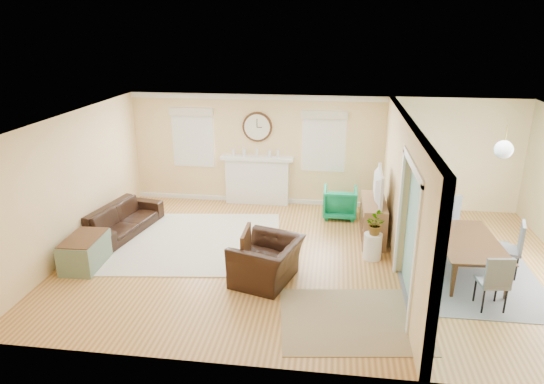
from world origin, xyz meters
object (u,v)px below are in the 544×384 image
Objects in this scene: sofa at (123,219)px; green_chair at (340,202)px; eames_chair at (267,261)px; dining_table at (467,257)px; credenza at (373,220)px.

sofa is 2.67× the size of green_chair.
eames_chair is at bearing -106.39° from sofa.
eames_chair reaches higher than green_chair.
sofa is 6.69m from dining_table.
credenza is at bearing 121.61° from green_chair.
credenza reaches higher than eames_chair.
green_chair is (4.45, 1.49, 0.05)m from sofa.
dining_table is at bearing -40.01° from credenza.
credenza is (5.10, 0.40, 0.11)m from sofa.
eames_chair is 3.47m from dining_table.
credenza is at bearing 153.83° from eames_chair.
sofa is at bearing -175.46° from credenza.
green_chair reaches higher than dining_table.
credenza reaches higher than green_chair.
green_chair is at bearing 121.01° from credenza.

